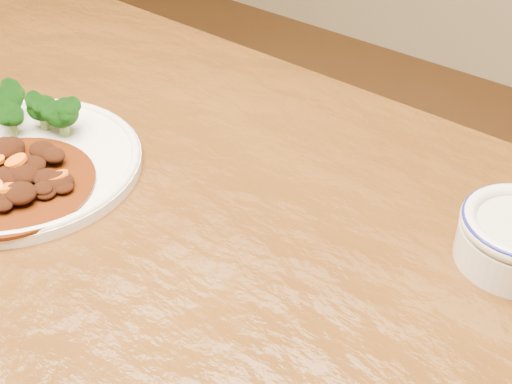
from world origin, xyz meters
The scene contains 4 objects.
dining_table centered at (0.00, 0.00, 0.67)m, with size 1.52×0.93×0.75m.
dinner_plate centered at (-0.17, 0.04, 0.76)m, with size 0.28×0.28×0.02m.
broccoli_florets centered at (-0.23, 0.09, 0.79)m, with size 0.14×0.10×0.05m.
mince_stew centered at (-0.14, 0.01, 0.77)m, with size 0.19×0.19×0.03m.
Camera 1 is at (0.46, -0.32, 1.23)m, focal length 50.00 mm.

